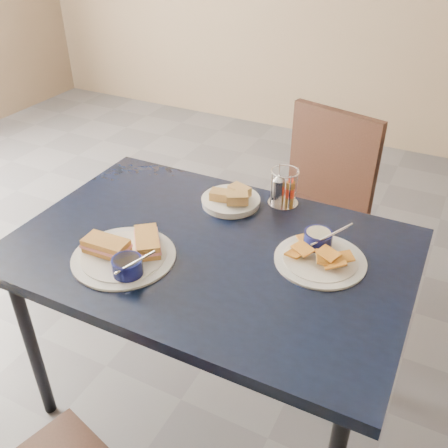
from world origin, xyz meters
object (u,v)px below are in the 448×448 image
at_px(dining_table, 210,262).
at_px(plantain_plate, 319,252).
at_px(condiment_caddy, 283,190).
at_px(chair_far, 313,197).
at_px(bread_basket, 231,200).
at_px(sandwich_plate, 126,253).

distance_m(dining_table, plantain_plate, 0.35).
xyz_separation_m(plantain_plate, condiment_caddy, (-0.22, 0.25, 0.04)).
height_order(chair_far, plantain_plate, chair_far).
bearing_deg(condiment_caddy, bread_basket, -149.77).
bearing_deg(condiment_caddy, dining_table, -106.67).
distance_m(dining_table, sandwich_plate, 0.28).
distance_m(bread_basket, condiment_caddy, 0.19).
distance_m(plantain_plate, bread_basket, 0.41).
bearing_deg(condiment_caddy, chair_far, 92.18).
xyz_separation_m(dining_table, sandwich_plate, (-0.20, -0.17, 0.09)).
height_order(sandwich_plate, bread_basket, sandwich_plate).
relative_size(bread_basket, condiment_caddy, 1.53).
height_order(sandwich_plate, plantain_plate, same).
distance_m(chair_far, sandwich_plate, 1.07).
relative_size(dining_table, plantain_plate, 4.50).
height_order(sandwich_plate, condiment_caddy, condiment_caddy).
bearing_deg(plantain_plate, bread_basket, 157.45).
bearing_deg(plantain_plate, condiment_caddy, 131.45).
bearing_deg(plantain_plate, dining_table, -162.47).
xyz_separation_m(dining_table, plantain_plate, (0.33, 0.10, 0.08)).
xyz_separation_m(sandwich_plate, plantain_plate, (0.52, 0.28, -0.00)).
distance_m(sandwich_plate, condiment_caddy, 0.61).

